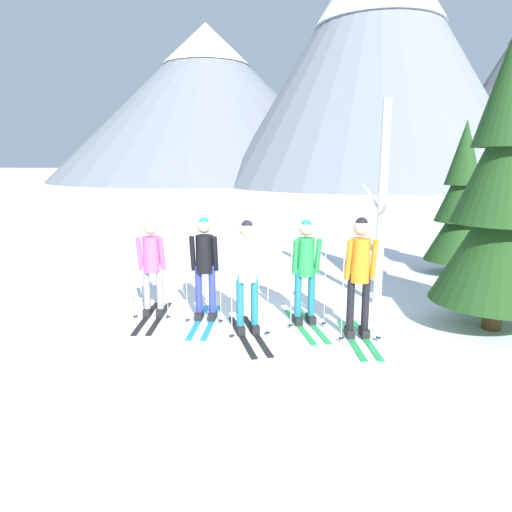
{
  "coord_description": "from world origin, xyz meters",
  "views": [
    {
      "loc": [
        1.57,
        -6.77,
        2.54
      ],
      "look_at": [
        0.09,
        0.46,
        1.05
      ],
      "focal_mm": 32.57,
      "sensor_mm": 36.0,
      "label": 1
    }
  ],
  "objects_px": {
    "pine_tree_near": "(460,206)",
    "pine_tree_mid": "(505,191)",
    "birch_tree_tall": "(382,205)",
    "skier_in_black": "(205,265)",
    "skier_in_pink": "(152,263)",
    "skier_in_white": "(247,271)",
    "skier_in_green": "(305,266)",
    "skier_in_orange": "(359,270)"
  },
  "relations": [
    {
      "from": "pine_tree_near",
      "to": "pine_tree_mid",
      "type": "height_order",
      "value": "pine_tree_mid"
    },
    {
      "from": "skier_in_black",
      "to": "birch_tree_tall",
      "type": "bearing_deg",
      "value": 28.86
    },
    {
      "from": "skier_in_black",
      "to": "skier_in_pink",
      "type": "bearing_deg",
      "value": 177.99
    },
    {
      "from": "skier_in_green",
      "to": "birch_tree_tall",
      "type": "xyz_separation_m",
      "value": [
        1.2,
        1.38,
        0.86
      ]
    },
    {
      "from": "pine_tree_mid",
      "to": "pine_tree_near",
      "type": "bearing_deg",
      "value": 86.83
    },
    {
      "from": "skier_in_green",
      "to": "skier_in_orange",
      "type": "relative_size",
      "value": 0.94
    },
    {
      "from": "skier_in_black",
      "to": "skier_in_white",
      "type": "xyz_separation_m",
      "value": [
        0.79,
        -0.44,
        0.05
      ]
    },
    {
      "from": "skier_in_pink",
      "to": "skier_in_orange",
      "type": "height_order",
      "value": "skier_in_orange"
    },
    {
      "from": "skier_in_green",
      "to": "skier_in_white",
      "type": "bearing_deg",
      "value": -142.98
    },
    {
      "from": "pine_tree_mid",
      "to": "birch_tree_tall",
      "type": "xyz_separation_m",
      "value": [
        -1.68,
        1.03,
        -0.33
      ]
    },
    {
      "from": "skier_in_pink",
      "to": "pine_tree_near",
      "type": "distance_m",
      "value": 7.01
    },
    {
      "from": "skier_in_orange",
      "to": "pine_tree_near",
      "type": "distance_m",
      "value": 5.04
    },
    {
      "from": "skier_in_orange",
      "to": "pine_tree_near",
      "type": "height_order",
      "value": "pine_tree_near"
    },
    {
      "from": "skier_in_green",
      "to": "pine_tree_near",
      "type": "bearing_deg",
      "value": 52.71
    },
    {
      "from": "pine_tree_near",
      "to": "birch_tree_tall",
      "type": "relative_size",
      "value": 0.96
    },
    {
      "from": "skier_in_orange",
      "to": "birch_tree_tall",
      "type": "height_order",
      "value": "birch_tree_tall"
    },
    {
      "from": "skier_in_black",
      "to": "birch_tree_tall",
      "type": "distance_m",
      "value": 3.31
    },
    {
      "from": "skier_in_pink",
      "to": "skier_in_black",
      "type": "bearing_deg",
      "value": -2.01
    },
    {
      "from": "skier_in_black",
      "to": "birch_tree_tall",
      "type": "relative_size",
      "value": 0.47
    },
    {
      "from": "pine_tree_near",
      "to": "pine_tree_mid",
      "type": "relative_size",
      "value": 0.74
    },
    {
      "from": "skier_in_black",
      "to": "skier_in_white",
      "type": "relative_size",
      "value": 0.98
    },
    {
      "from": "skier_in_black",
      "to": "skier_in_orange",
      "type": "xyz_separation_m",
      "value": [
        2.41,
        -0.26,
        0.09
      ]
    },
    {
      "from": "skier_in_pink",
      "to": "skier_in_white",
      "type": "xyz_separation_m",
      "value": [
        1.71,
        -0.48,
        0.06
      ]
    },
    {
      "from": "skier_in_pink",
      "to": "birch_tree_tall",
      "type": "relative_size",
      "value": 0.46
    },
    {
      "from": "skier_in_white",
      "to": "skier_in_black",
      "type": "bearing_deg",
      "value": 150.79
    },
    {
      "from": "skier_in_black",
      "to": "skier_in_white",
      "type": "height_order",
      "value": "skier_in_white"
    },
    {
      "from": "skier_in_orange",
      "to": "skier_in_green",
      "type": "bearing_deg",
      "value": 152.96
    },
    {
      "from": "pine_tree_mid",
      "to": "skier_in_green",
      "type": "bearing_deg",
      "value": -173.03
    },
    {
      "from": "skier_in_pink",
      "to": "pine_tree_mid",
      "type": "xyz_separation_m",
      "value": [
        5.38,
        0.48,
        1.22
      ]
    },
    {
      "from": "skier_in_orange",
      "to": "skier_in_white",
      "type": "bearing_deg",
      "value": -173.6
    },
    {
      "from": "skier_in_black",
      "to": "pine_tree_mid",
      "type": "xyz_separation_m",
      "value": [
        4.47,
        0.51,
        1.21
      ]
    },
    {
      "from": "skier_in_white",
      "to": "pine_tree_near",
      "type": "relative_size",
      "value": 0.5
    },
    {
      "from": "skier_in_black",
      "to": "pine_tree_mid",
      "type": "relative_size",
      "value": 0.36
    },
    {
      "from": "skier_in_pink",
      "to": "skier_in_white",
      "type": "bearing_deg",
      "value": -15.56
    },
    {
      "from": "skier_in_pink",
      "to": "skier_in_black",
      "type": "height_order",
      "value": "skier_in_black"
    },
    {
      "from": "skier_in_black",
      "to": "skier_in_orange",
      "type": "relative_size",
      "value": 0.95
    },
    {
      "from": "skier_in_white",
      "to": "skier_in_green",
      "type": "relative_size",
      "value": 1.03
    },
    {
      "from": "skier_in_orange",
      "to": "pine_tree_mid",
      "type": "xyz_separation_m",
      "value": [
        2.06,
        0.77,
        1.12
      ]
    },
    {
      "from": "skier_in_orange",
      "to": "pine_tree_mid",
      "type": "distance_m",
      "value": 2.46
    },
    {
      "from": "skier_in_pink",
      "to": "skier_in_orange",
      "type": "distance_m",
      "value": 3.34
    },
    {
      "from": "pine_tree_near",
      "to": "skier_in_pink",
      "type": "bearing_deg",
      "value": -143.23
    },
    {
      "from": "skier_in_pink",
      "to": "pine_tree_near",
      "type": "bearing_deg",
      "value": 36.77
    }
  ]
}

